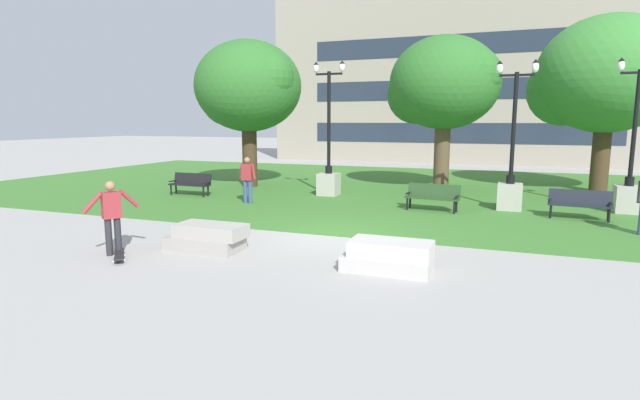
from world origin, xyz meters
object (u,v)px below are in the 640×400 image
Objects in this scene: park_bench_near_right at (191,183)px; lamp_post_right at (511,180)px; person_bystander_far_lawn at (247,177)px; park_bench_near_left at (433,196)px; person_skateboarder at (112,213)px; concrete_block_left at (389,257)px; skateboard at (119,256)px; park_bench_far_left at (580,203)px; concrete_block_center at (207,238)px; lamp_post_center at (629,182)px; lamp_post_left at (329,169)px.

park_bench_near_right is 12.32m from lamp_post_right.
park_bench_near_left is at bearing 7.38° from person_bystander_far_lawn.
lamp_post_right is at bearing 48.25° from person_skateboarder.
concrete_block_left reaches higher than skateboard.
person_bystander_far_lawn is (-11.14, -1.01, 0.44)m from park_bench_far_left.
park_bench_near_left reaches higher than concrete_block_center.
skateboard is at bearing -138.09° from lamp_post_center.
park_bench_near_right is at bearing 163.72° from person_bystander_far_lawn.
lamp_post_center reaches higher than park_bench_near_right.
lamp_post_left is (-4.73, 9.41, 0.79)m from concrete_block_left.
person_skateboarder reaches higher than park_bench_near_left.
lamp_post_right reaches higher than park_bench_far_left.
skateboard is (0.40, -0.28, -0.88)m from person_skateboarder.
person_skateboarder is 10.25m from park_bench_near_left.
lamp_post_right is at bearing 51.32° from concrete_block_center.
concrete_block_center is 1.12× the size of person_skateboarder.
skateboard is 10.81m from lamp_post_left.
concrete_block_center is 1.98m from skateboard.
concrete_block_left is at bearing 12.61° from skateboard.
park_bench_near_left is 6.44m from lamp_post_center.
lamp_post_left reaches higher than person_bystander_far_lawn.
park_bench_near_right is at bearing -174.89° from lamp_post_right.
lamp_post_left is (5.28, 2.06, 0.56)m from park_bench_near_right.
lamp_post_center is at bearing 47.69° from park_bench_far_left.
person_skateboarder is at bearing -85.01° from person_bystander_far_lawn.
person_skateboarder is 10.53m from lamp_post_left.
skateboard is at bearing -82.29° from person_bystander_far_lawn.
lamp_post_left is at bearing 179.01° from lamp_post_center.
park_bench_far_left is (8.72, 7.32, 0.23)m from concrete_block_center.
concrete_block_center and concrete_block_left have the same top height.
park_bench_near_left is 1.00× the size of park_bench_far_left.
concrete_block_center is 9.15m from park_bench_near_right.
park_bench_near_left is 5.04m from lamp_post_left.
park_bench_near_right is at bearing 114.55° from person_skateboarder.
lamp_post_center reaches higher than person_bystander_far_lawn.
lamp_post_left is at bearing 82.01° from person_skateboarder.
person_skateboarder is 0.34× the size of lamp_post_right.
concrete_block_center is 1.06× the size of park_bench_near_right.
lamp_post_right is (12.26, 1.10, 0.50)m from park_bench_near_right.
park_bench_far_left is at bearing 0.35° from park_bench_near_right.
lamp_post_center is at bearing 41.91° from skateboard.
park_bench_near_right is at bearing -173.28° from lamp_post_center.
skateboard is at bearing -95.70° from lamp_post_left.
person_skateboarder is at bearing 144.37° from skateboard.
park_bench_near_left is at bearing -178.07° from park_bench_far_left.
concrete_block_center is 1.12× the size of person_bystander_far_lawn.
park_bench_near_left is (-0.19, 7.29, 0.23)m from concrete_block_left.
concrete_block_left is 0.36× the size of lamp_post_center.
concrete_block_left is 0.34× the size of lamp_post_left.
park_bench_near_right is (-3.82, 8.36, -0.43)m from person_skateboarder.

